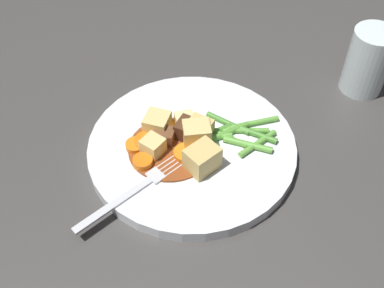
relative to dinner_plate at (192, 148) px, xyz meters
The scene contains 29 objects.
ground_plane 0.01m from the dinner_plate, ahead, with size 3.00×3.00×0.00m, color #423F3D.
dinner_plate is the anchor object (origin of this frame).
stew_sauce 0.03m from the dinner_plate, ahead, with size 0.12×0.12×0.00m, color brown.
carrot_slice_0 0.04m from the dinner_plate, 59.98° to the right, with size 0.03×0.03×0.01m, color orange.
carrot_slice_1 0.06m from the dinner_plate, 16.09° to the right, with size 0.03×0.03×0.01m, color orange.
carrot_slice_2 0.03m from the dinner_plate, 50.69° to the left, with size 0.03×0.03×0.01m, color orange.
carrot_slice_3 0.08m from the dinner_plate, 12.23° to the left, with size 0.03×0.03×0.01m, color orange.
carrot_slice_4 0.03m from the dinner_plate, 85.08° to the left, with size 0.03×0.03×0.01m, color orange.
carrot_slice_5 0.08m from the dinner_plate, 12.35° to the right, with size 0.03×0.03×0.01m, color orange.
potato_chunk_0 0.04m from the dinner_plate, 97.17° to the right, with size 0.03×0.03×0.02m, color #EAD68C.
potato_chunk_1 0.06m from the dinner_plate, 45.08° to the right, with size 0.03×0.03×0.03m, color #E5CC7A.
potato_chunk_2 0.06m from the dinner_plate, ahead, with size 0.03×0.03×0.03m, color #E5CC7A.
potato_chunk_3 0.03m from the dinner_plate, 153.12° to the left, with size 0.04×0.03×0.03m, color #E5CC7A.
potato_chunk_4 0.05m from the dinner_plate, 92.07° to the left, with size 0.03×0.04×0.03m, color #DBBC6B.
potato_chunk_5 0.03m from the dinner_plate, 145.93° to the right, with size 0.03×0.03×0.03m, color #DBBC6B.
meat_chunk_0 0.04m from the dinner_plate, 25.75° to the right, with size 0.02×0.03×0.02m, color brown.
meat_chunk_1 0.03m from the dinner_plate, 73.93° to the right, with size 0.03×0.03×0.03m, color #4C2B19.
green_bean_0 0.09m from the dinner_plate, 160.44° to the left, with size 0.01×0.01×0.07m, color #66AD42.
green_bean_1 0.03m from the dinner_plate, behind, with size 0.01×0.01×0.05m, color #66AD42.
green_bean_2 0.04m from the dinner_plate, 167.87° to the right, with size 0.01×0.01×0.05m, color #4C8E33.
green_bean_3 0.06m from the dinner_plate, 162.39° to the right, with size 0.01×0.01×0.07m, color #4C8E33.
green_bean_4 0.09m from the dinner_plate, behind, with size 0.01×0.01×0.08m, color #66AD42.
green_bean_5 0.09m from the dinner_plate, behind, with size 0.01×0.01×0.06m, color #4C8E33.
green_bean_6 0.07m from the dinner_plate, behind, with size 0.01×0.01×0.08m, color #66AD42.
green_bean_7 0.05m from the dinner_plate, behind, with size 0.01×0.01×0.08m, color #599E38.
green_bean_8 0.05m from the dinner_plate, behind, with size 0.01×0.01×0.08m, color #599E38.
green_bean_9 0.08m from the dinner_plate, 158.44° to the left, with size 0.01×0.01×0.07m, color #66AD42.
fork 0.10m from the dinner_plate, 30.37° to the left, with size 0.17×0.09×0.00m.
water_glass 0.30m from the dinner_plate, behind, with size 0.07×0.07×0.10m, color silver.
Camera 1 is at (0.13, 0.42, 0.50)m, focal length 45.02 mm.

